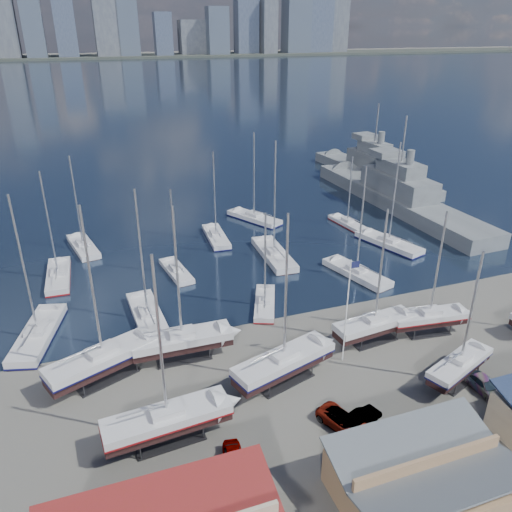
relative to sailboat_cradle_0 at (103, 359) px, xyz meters
name	(u,v)px	position (x,y,z in m)	size (l,w,h in m)	color
ground	(321,368)	(20.14, -5.57, -2.15)	(1400.00, 1400.00, 0.00)	#605E59
water	(101,80)	(20.14, 304.43, -2.30)	(1400.00, 600.00, 0.40)	#1B2B40
far_shore	(84,57)	(20.14, 564.43, -1.05)	(1400.00, 80.00, 2.20)	#2D332D
skyline	(71,18)	(12.31, 558.19, 36.94)	(639.14, 43.80, 107.69)	#475166
shed_grey	(426,477)	(20.14, -21.57, 0.00)	(12.60, 8.40, 4.17)	#8C6B4C
sailboat_cradle_0	(103,359)	(0.00, 0.00, 0.00)	(11.20, 6.98, 17.45)	#2D2D33
sailboat_cradle_1	(167,420)	(4.24, -9.90, -0.04)	(10.52, 3.73, 16.62)	#2D2D33
sailboat_cradle_2	(182,340)	(7.67, 0.66, -0.06)	(10.02, 2.95, 16.26)	#2D2D33
sailboat_cradle_3	(284,362)	(15.89, -6.08, -0.03)	(10.88, 5.87, 16.87)	#2D2D33
sailboat_cradle_4	(374,324)	(27.46, -3.16, -0.13)	(9.29, 3.44, 14.91)	#2D2D33
sailboat_cradle_5	(460,365)	(31.32, -11.76, -0.20)	(8.52, 5.10, 13.52)	#2D2D33
sailboat_cradle_6	(429,317)	(33.89, -3.87, -0.17)	(8.90, 3.43, 14.17)	#2D2D33
sailboat_moored_0	(39,336)	(-6.32, 9.29, -1.84)	(6.07, 11.80, 16.99)	black
sailboat_moored_1	(59,277)	(-4.30, 23.41, -1.84)	(3.18, 10.36, 15.37)	black
sailboat_moored_2	(83,248)	(-0.81, 32.46, -1.82)	(4.69, 10.26, 14.97)	black
sailboat_moored_3	(148,318)	(5.36, 9.11, -1.84)	(3.66, 11.08, 16.34)	black
sailboat_moored_4	(176,272)	(10.78, 19.66, -1.82)	(3.42, 8.49, 12.45)	black
sailboat_moored_5	(216,238)	(19.11, 29.47, -1.84)	(3.29, 9.93, 14.63)	black
sailboat_moored_6	(265,304)	(19.09, 7.50, -1.84)	(5.29, 8.58, 12.44)	black
sailboat_moored_7	(274,256)	(25.19, 20.02, -1.82)	(3.78, 11.92, 17.80)	black
sailboat_moored_8	(254,219)	(27.62, 35.53, -1.84)	(7.63, 10.72, 15.82)	black
sailboat_moored_9	(356,274)	(33.52, 10.80, -1.82)	(5.62, 10.87, 15.80)	black
sailboat_moored_10	(388,244)	(43.33, 18.07, -1.84)	(6.40, 11.58, 16.68)	black
sailboat_moored_11	(347,224)	(41.74, 28.05, -1.84)	(3.40, 8.46, 12.29)	black
naval_ship_east	(397,197)	(55.28, 33.87, -0.48)	(8.87, 46.33, 18.15)	slate
naval_ship_west	(372,171)	(60.96, 51.69, -0.48)	(9.40, 38.64, 17.44)	slate
car_a	(234,460)	(8.42, -14.25, -1.50)	(1.53, 3.79, 1.29)	gray
car_b	(362,418)	(19.91, -13.58, -1.51)	(1.35, 3.88, 1.28)	gray
car_c	(343,421)	(18.24, -13.47, -1.48)	(2.20, 4.77, 1.33)	gray
car_d	(485,385)	(32.79, -13.75, -1.48)	(1.85, 4.55, 1.32)	gray
flagpole	(348,305)	(22.82, -5.11, 4.23)	(0.99, 0.12, 11.16)	white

